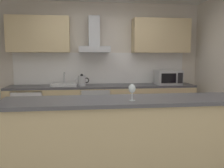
# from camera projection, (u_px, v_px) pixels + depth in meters

# --- Properties ---
(ground) EXTENTS (5.25, 4.81, 0.02)m
(ground) POSITION_uv_depth(u_px,v_px,m) (113.00, 163.00, 3.31)
(ground) COLOR slate
(wall_back) EXTENTS (5.25, 0.12, 2.60)m
(wall_back) POSITION_uv_depth(u_px,v_px,m) (101.00, 65.00, 5.10)
(wall_back) COLOR silver
(wall_back) RESTS_ON ground
(backsplash_tile) EXTENTS (3.61, 0.02, 0.66)m
(backsplash_tile) POSITION_uv_depth(u_px,v_px,m) (101.00, 68.00, 5.04)
(backsplash_tile) COLOR white
(counter_back) EXTENTS (3.74, 0.60, 0.90)m
(counter_back) POSITION_uv_depth(u_px,v_px,m) (103.00, 107.00, 4.82)
(counter_back) COLOR #D1B784
(counter_back) RESTS_ON ground
(counter_island) EXTENTS (2.95, 0.64, 1.01)m
(counter_island) POSITION_uv_depth(u_px,v_px,m) (134.00, 142.00, 2.70)
(counter_island) COLOR #D1B784
(counter_island) RESTS_ON ground
(upper_cabinets) EXTENTS (3.69, 0.32, 0.70)m
(upper_cabinets) POSITION_uv_depth(u_px,v_px,m) (102.00, 35.00, 4.80)
(upper_cabinets) COLOR #D1B784
(oven) EXTENTS (0.60, 0.62, 0.80)m
(oven) POSITION_uv_depth(u_px,v_px,m) (95.00, 107.00, 4.78)
(oven) COLOR slate
(oven) RESTS_ON ground
(refrigerator) EXTENTS (0.58, 0.60, 0.85)m
(refrigerator) POSITION_uv_depth(u_px,v_px,m) (30.00, 111.00, 4.62)
(refrigerator) COLOR white
(refrigerator) RESTS_ON ground
(microwave) EXTENTS (0.50, 0.38, 0.30)m
(microwave) POSITION_uv_depth(u_px,v_px,m) (168.00, 77.00, 4.87)
(microwave) COLOR #B7BABC
(microwave) RESTS_ON counter_back
(sink) EXTENTS (0.50, 0.40, 0.26)m
(sink) POSITION_uv_depth(u_px,v_px,m) (64.00, 85.00, 4.66)
(sink) COLOR silver
(sink) RESTS_ON counter_back
(kettle) EXTENTS (0.29, 0.15, 0.24)m
(kettle) POSITION_uv_depth(u_px,v_px,m) (82.00, 81.00, 4.65)
(kettle) COLOR #B7BABC
(kettle) RESTS_ON counter_back
(range_hood) EXTENTS (0.62, 0.45, 0.72)m
(range_hood) POSITION_uv_depth(u_px,v_px,m) (94.00, 41.00, 4.75)
(range_hood) COLOR #B7BABC
(wine_glass) EXTENTS (0.08, 0.08, 0.18)m
(wine_glass) POSITION_uv_depth(u_px,v_px,m) (132.00, 89.00, 2.50)
(wine_glass) COLOR silver
(wine_glass) RESTS_ON counter_island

